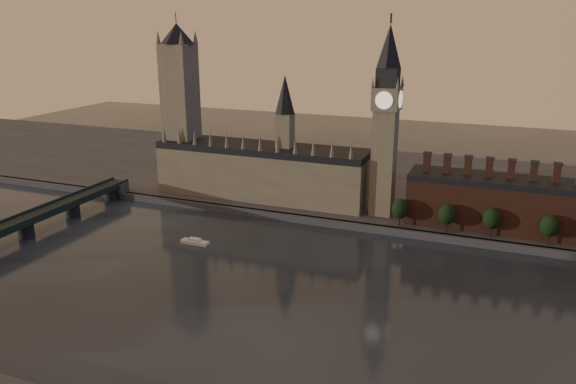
# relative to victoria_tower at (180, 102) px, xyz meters

# --- Properties ---
(ground) EXTENTS (900.00, 900.00, 0.00)m
(ground) POSITION_rel_victoria_tower_xyz_m (120.00, -115.00, -59.09)
(ground) COLOR black
(ground) RESTS_ON ground
(north_bank) EXTENTS (900.00, 182.00, 4.00)m
(north_bank) POSITION_rel_victoria_tower_xyz_m (120.00, 63.04, -57.09)
(north_bank) COLOR #4B4B51
(north_bank) RESTS_ON ground
(palace_of_westminster) EXTENTS (130.00, 30.30, 74.00)m
(palace_of_westminster) POSITION_rel_victoria_tower_xyz_m (55.59, -0.09, -37.46)
(palace_of_westminster) COLOR #7E745A
(palace_of_westminster) RESTS_ON north_bank
(victoria_tower) EXTENTS (24.00, 24.00, 108.00)m
(victoria_tower) POSITION_rel_victoria_tower_xyz_m (0.00, 0.00, 0.00)
(victoria_tower) COLOR #7E745A
(victoria_tower) RESTS_ON north_bank
(big_ben) EXTENTS (15.00, 15.00, 107.00)m
(big_ben) POSITION_rel_victoria_tower_xyz_m (130.00, -5.00, -2.26)
(big_ben) COLOR #7E745A
(big_ben) RESTS_ON north_bank
(chimney_block) EXTENTS (110.00, 25.00, 37.00)m
(chimney_block) POSITION_rel_victoria_tower_xyz_m (200.00, -5.00, -41.27)
(chimney_block) COLOR #572F21
(chimney_block) RESTS_ON north_bank
(embankment_tree_0) EXTENTS (8.60, 8.60, 14.88)m
(embankment_tree_0) POSITION_rel_victoria_tower_xyz_m (143.16, -21.26, -45.62)
(embankment_tree_0) COLOR black
(embankment_tree_0) RESTS_ON north_bank
(embankment_tree_1) EXTENTS (8.60, 8.60, 14.88)m
(embankment_tree_1) POSITION_rel_victoria_tower_xyz_m (166.95, -21.39, -45.62)
(embankment_tree_1) COLOR black
(embankment_tree_1) RESTS_ON north_bank
(embankment_tree_2) EXTENTS (8.60, 8.60, 14.88)m
(embankment_tree_2) POSITION_rel_victoria_tower_xyz_m (188.30, -19.52, -45.62)
(embankment_tree_2) COLOR black
(embankment_tree_2) RESTS_ON north_bank
(embankment_tree_3) EXTENTS (8.60, 8.60, 14.88)m
(embankment_tree_3) POSITION_rel_victoria_tower_xyz_m (214.44, -20.34, -45.62)
(embankment_tree_3) COLOR black
(embankment_tree_3) RESTS_ON north_bank
(river_boat) EXTENTS (14.65, 4.35, 2.92)m
(river_boat) POSITION_rel_victoria_tower_xyz_m (50.91, -73.91, -57.97)
(river_boat) COLOR silver
(river_boat) RESTS_ON ground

